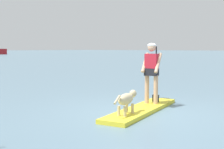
% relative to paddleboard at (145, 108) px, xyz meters
% --- Properties ---
extents(ground_plane, '(400.00, 400.00, 0.00)m').
position_rel_paddleboard_xyz_m(ground_plane, '(-0.23, -0.05, -0.05)').
color(ground_plane, slate).
extents(paddleboard, '(3.72, 1.39, 0.10)m').
position_rel_paddleboard_xyz_m(paddleboard, '(0.00, 0.00, 0.00)').
color(paddleboard, yellow).
rests_on(paddleboard, ground_plane).
extents(person_paddler, '(0.65, 0.54, 1.66)m').
position_rel_paddleboard_xyz_m(person_paddler, '(0.43, 0.09, 1.00)').
color(person_paddler, tan).
rests_on(person_paddler, paddleboard).
extents(dog, '(1.11, 0.35, 0.53)m').
position_rel_paddleboard_xyz_m(dog, '(-1.09, -0.22, 0.40)').
color(dog, '#CCB78C').
rests_on(dog, paddleboard).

